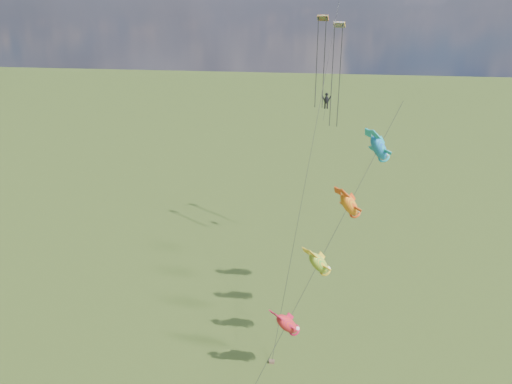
# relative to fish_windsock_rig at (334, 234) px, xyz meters

# --- Properties ---
(ground) EXTENTS (300.00, 300.00, 0.00)m
(ground) POSITION_rel_fish_windsock_rig_xyz_m (-22.18, -5.04, -10.39)
(ground) COLOR #243A0E
(fish_windsock_rig) EXTENTS (10.23, 12.40, 18.51)m
(fish_windsock_rig) POSITION_rel_fish_windsock_rig_xyz_m (0.00, 0.00, 0.00)
(fish_windsock_rig) COLOR brown
(fish_windsock_rig) RESTS_ON ground
(parafoil_rig) EXTENTS (4.56, 17.19, 25.89)m
(parafoil_rig) POSITION_rel_fish_windsock_rig_xyz_m (-1.01, 13.24, 7.77)
(parafoil_rig) COLOR brown
(parafoil_rig) RESTS_ON ground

